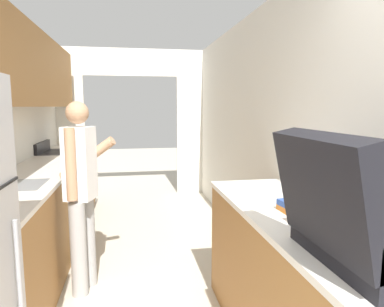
% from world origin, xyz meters
% --- Properties ---
extents(wall_right, '(0.06, 7.66, 2.50)m').
position_xyz_m(wall_right, '(1.26, 2.03, 1.25)').
color(wall_right, silver).
rests_on(wall_right, ground_plane).
extents(wall_far_with_doorway, '(2.86, 0.06, 2.50)m').
position_xyz_m(wall_far_with_doorway, '(0.00, 5.29, 1.43)').
color(wall_far_with_doorway, silver).
rests_on(wall_far_with_doorway, ground_plane).
extents(counter_left, '(0.62, 3.97, 0.93)m').
position_xyz_m(counter_left, '(-0.93, 2.76, 0.46)').
color(counter_left, '#9E6B38').
rests_on(counter_left, ground_plane).
extents(counter_right, '(0.62, 1.98, 0.93)m').
position_xyz_m(counter_right, '(0.93, 1.04, 0.46)').
color(counter_right, '#9E6B38').
rests_on(counter_right, ground_plane).
extents(range_oven, '(0.66, 0.72, 1.07)m').
position_xyz_m(range_oven, '(-0.92, 4.22, 0.47)').
color(range_oven, black).
rests_on(range_oven, ground_plane).
extents(person, '(0.51, 0.44, 1.58)m').
position_xyz_m(person, '(-0.44, 2.18, 0.84)').
color(person, '#9E9E9E').
rests_on(person, ground_plane).
extents(suitcase, '(0.55, 0.61, 0.52)m').
position_xyz_m(suitcase, '(0.85, 0.48, 1.09)').
color(suitcase, black).
rests_on(suitcase, counter_right).
extents(book_stack, '(0.21, 0.30, 0.07)m').
position_xyz_m(book_stack, '(0.94, 1.09, 0.96)').
color(book_stack, '#C67028').
rests_on(book_stack, counter_right).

